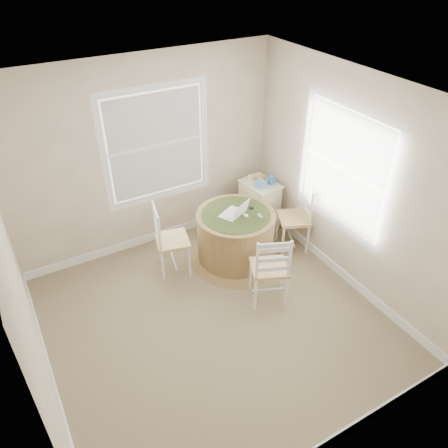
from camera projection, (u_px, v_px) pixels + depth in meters
room at (219, 215)px, 4.49m from camera, size 3.64×3.64×2.64m
round_table at (235, 235)px, 5.73m from camera, size 1.20×1.20×0.73m
chair_left at (172, 240)px, 5.52m from camera, size 0.48×0.50×0.95m
chair_near at (269, 267)px, 5.08m from camera, size 0.54×0.53×0.95m
chair_right at (293, 218)px, 5.93m from camera, size 0.53×0.54×0.95m
laptop at (234, 213)px, 5.52m from camera, size 0.41×0.39×0.22m
mouse at (246, 215)px, 5.51m from camera, size 0.07×0.10×0.03m
phone at (260, 216)px, 5.51m from camera, size 0.06×0.10×0.02m
keys at (251, 208)px, 5.65m from camera, size 0.07×0.06×0.02m
corner_chest at (259, 205)px, 6.41m from camera, size 0.47×0.60×0.73m
tissue_box at (261, 184)px, 6.08m from camera, size 0.13×0.13×0.10m
box_yellow at (260, 178)px, 6.26m from camera, size 0.16×0.12×0.06m
box_blue at (271, 180)px, 6.15m from camera, size 0.09×0.09×0.12m
cup_cream at (251, 178)px, 6.23m from camera, size 0.07×0.07×0.09m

